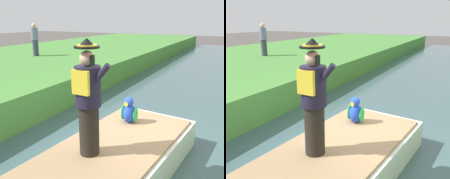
% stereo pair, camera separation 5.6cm
% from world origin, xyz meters
% --- Properties ---
extents(ground_plane, '(80.00, 80.00, 0.00)m').
position_xyz_m(ground_plane, '(0.00, 0.00, 0.00)').
color(ground_plane, '#4C4742').
extents(canal_water, '(5.65, 48.00, 0.10)m').
position_xyz_m(canal_water, '(0.00, 0.00, 0.05)').
color(canal_water, '#3D565B').
rests_on(canal_water, ground).
extents(boat, '(2.20, 4.36, 0.61)m').
position_xyz_m(boat, '(0.00, -0.99, 0.40)').
color(boat, silver).
rests_on(boat, canal_water).
extents(person_pirate, '(0.61, 0.42, 1.85)m').
position_xyz_m(person_pirate, '(-0.20, -1.25, 1.64)').
color(person_pirate, black).
rests_on(person_pirate, boat).
extents(parrot_plush, '(0.36, 0.35, 0.57)m').
position_xyz_m(parrot_plush, '(-0.14, 0.18, 0.95)').
color(parrot_plush, blue).
rests_on(parrot_plush, boat).
extents(person_bystander, '(0.34, 0.34, 1.60)m').
position_xyz_m(person_bystander, '(-7.41, 4.97, 1.81)').
color(person_bystander, '#33384C').
rests_on(person_bystander, grass_bank_near).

